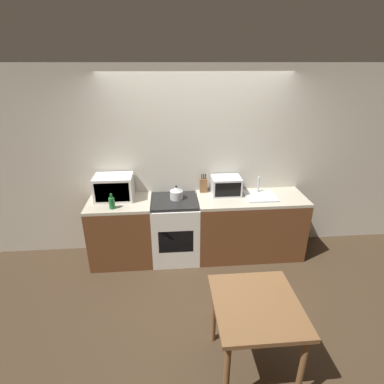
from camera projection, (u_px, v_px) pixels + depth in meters
ground_plane at (205, 294)px, 3.66m from camera, size 16.00×16.00×0.00m
wall_back at (196, 163)px, 4.20m from camera, size 10.00×0.06×2.60m
counter_left_run at (122, 231)px, 4.15m from camera, size 0.84×0.62×0.90m
counter_right_run at (249, 226)px, 4.29m from camera, size 1.49×0.62×0.90m
stove_range at (175, 229)px, 4.20m from camera, size 0.64×0.62×0.90m
kettle at (176, 193)px, 4.02m from camera, size 0.17×0.17×0.19m
microwave at (114, 187)px, 4.00m from camera, size 0.50×0.36×0.33m
bottle at (112, 203)px, 3.76m from camera, size 0.08×0.08×0.20m
knife_block at (204, 185)px, 4.22m from camera, size 0.10×0.06×0.27m
toaster_oven at (226, 186)px, 4.15m from camera, size 0.40×0.30×0.25m
sink_basin at (260, 196)px, 4.11m from camera, size 0.42×0.39×0.24m
dining_table at (256, 314)px, 2.52m from camera, size 0.72×0.78×0.77m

